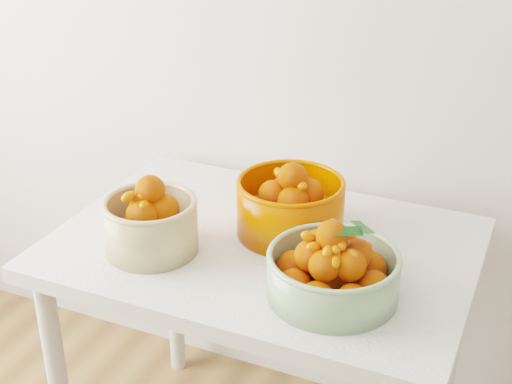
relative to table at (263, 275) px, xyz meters
The scene contains 4 objects.
table is the anchor object (origin of this frame).
bowl_cream 0.31m from the table, 148.00° to the right, with size 0.23×0.23×0.19m.
bowl_green 0.31m from the table, 33.85° to the right, with size 0.32×0.32×0.18m.
bowl_orange 0.19m from the table, 58.42° to the left, with size 0.34×0.34×0.19m.
Camera 1 is at (0.33, 0.23, 1.62)m, focal length 50.00 mm.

